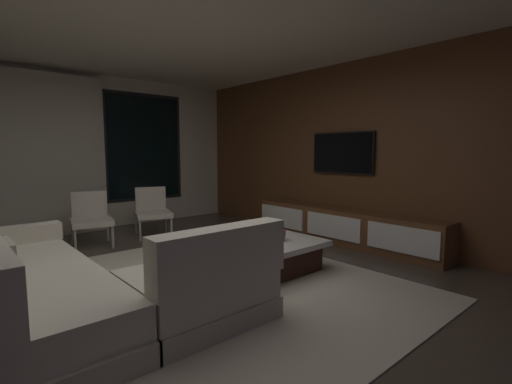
% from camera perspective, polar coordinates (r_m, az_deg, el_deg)
% --- Properties ---
extents(floor, '(9.20, 9.20, 0.00)m').
position_cam_1_polar(floor, '(3.77, -11.62, -15.05)').
color(floor, '#473D33').
extents(back_wall_with_window, '(6.60, 0.30, 2.70)m').
position_cam_1_polar(back_wall_with_window, '(6.88, -27.54, 5.42)').
color(back_wall_with_window, beige).
rests_on(back_wall_with_window, floor).
extents(media_wall, '(0.12, 7.80, 2.70)m').
position_cam_1_polar(media_wall, '(5.68, 16.06, 5.91)').
color(media_wall, brown).
rests_on(media_wall, floor).
extents(ceiling, '(8.20, 8.20, 0.00)m').
position_cam_1_polar(ceiling, '(3.76, -12.64, 26.96)').
color(ceiling, beige).
extents(area_rug, '(3.20, 3.80, 0.01)m').
position_cam_1_polar(area_rug, '(3.86, -6.20, -14.33)').
color(area_rug, beige).
rests_on(area_rug, floor).
extents(sectional_couch, '(1.98, 2.50, 0.82)m').
position_cam_1_polar(sectional_couch, '(3.31, -26.09, -13.32)').
color(sectional_couch, '#B1A997').
rests_on(sectional_couch, floor).
extents(coffee_table, '(1.16, 1.16, 0.36)m').
position_cam_1_polar(coffee_table, '(4.28, 0.79, -9.66)').
color(coffee_table, '#321910').
rests_on(coffee_table, floor).
extents(book_stack_on_coffee_table, '(0.30, 0.20, 0.12)m').
position_cam_1_polar(book_stack_on_coffee_table, '(4.13, 2.55, -6.88)').
color(book_stack_on_coffee_table, '#51CE56').
rests_on(book_stack_on_coffee_table, coffee_table).
extents(accent_chair_near_window, '(0.68, 0.69, 0.78)m').
position_cam_1_polar(accent_chair_near_window, '(6.21, -15.94, -2.55)').
color(accent_chair_near_window, '#B2ADA0').
rests_on(accent_chair_near_window, floor).
extents(accent_chair_by_curtain, '(0.64, 0.66, 0.78)m').
position_cam_1_polar(accent_chair_by_curtain, '(5.84, -24.44, -3.43)').
color(accent_chair_by_curtain, '#B2ADA0').
rests_on(accent_chair_by_curtain, floor).
extents(media_console, '(0.46, 3.10, 0.52)m').
position_cam_1_polar(media_console, '(5.58, 13.66, -5.37)').
color(media_console, brown).
rests_on(media_console, floor).
extents(mounted_tv, '(0.05, 1.08, 0.62)m').
position_cam_1_polar(mounted_tv, '(5.73, 13.36, 5.99)').
color(mounted_tv, black).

